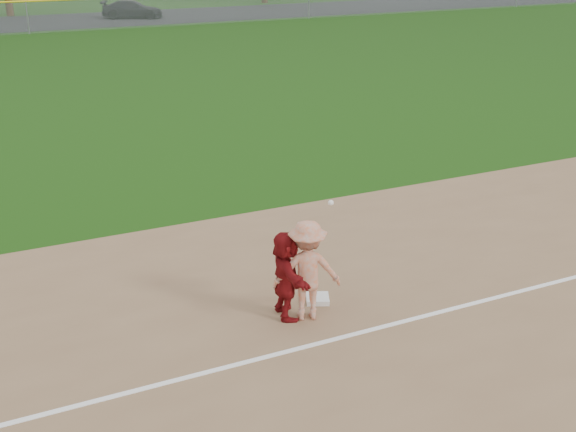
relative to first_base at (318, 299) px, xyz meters
name	(u,v)px	position (x,y,z in m)	size (l,w,h in m)	color
ground	(325,315)	(-0.10, -0.47, -0.07)	(160.00, 160.00, 0.00)	#18410C
foul_line	(348,336)	(-0.10, -1.27, -0.04)	(60.00, 0.10, 0.01)	white
parking_asphalt	(19,23)	(-0.10, 45.53, -0.06)	(120.00, 10.00, 0.01)	black
first_base	(318,299)	(0.00, 0.00, 0.00)	(0.40, 0.40, 0.09)	white
base_runner	(286,275)	(-0.73, -0.23, 0.73)	(1.44, 0.46, 1.56)	maroon
car_right	(132,9)	(8.01, 45.24, 0.59)	(1.81, 4.45, 1.29)	black
first_base_play	(307,270)	(-0.43, -0.42, 0.83)	(1.29, 1.00, 2.14)	#ACACAF
outfield_fence	(25,2)	(-0.10, 39.53, 1.90)	(110.00, 0.12, 110.00)	#999EA0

